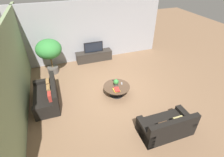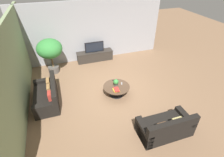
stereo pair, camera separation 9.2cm
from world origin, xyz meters
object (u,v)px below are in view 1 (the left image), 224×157
(couch_by_wall, at_px, (47,96))
(potted_plant_tabletop, at_px, (116,82))
(television, at_px, (94,47))
(coffee_table, at_px, (117,89))
(media_console, at_px, (94,56))
(couch_near_entry, at_px, (166,127))
(potted_palm_tall, at_px, (49,50))

(couch_by_wall, bearing_deg, potted_plant_tabletop, 81.51)
(couch_by_wall, distance_m, potted_plant_tabletop, 2.65)
(television, bearing_deg, coffee_table, -87.80)
(media_console, bearing_deg, couch_near_entry, -80.54)
(television, height_order, potted_plant_tabletop, television)
(coffee_table, xyz_separation_m, potted_plant_tabletop, (-0.01, 0.03, 0.29))
(coffee_table, height_order, couch_by_wall, couch_by_wall)
(couch_by_wall, height_order, potted_plant_tabletop, couch_by_wall)
(television, relative_size, couch_near_entry, 0.60)
(coffee_table, height_order, couch_near_entry, couch_near_entry)
(coffee_table, height_order, potted_plant_tabletop, potted_plant_tabletop)
(television, bearing_deg, couch_by_wall, -133.10)
(television, relative_size, potted_plant_tabletop, 3.25)
(media_console, bearing_deg, coffee_table, -87.81)
(television, xyz_separation_m, couch_by_wall, (-2.50, -2.67, -0.48))
(potted_plant_tabletop, bearing_deg, potted_palm_tall, 131.65)
(coffee_table, height_order, potted_palm_tall, potted_palm_tall)
(television, xyz_separation_m, potted_plant_tabletop, (0.10, -3.06, -0.19))
(media_console, distance_m, television, 0.50)
(media_console, bearing_deg, television, -90.00)
(couch_by_wall, bearing_deg, media_console, 136.92)
(coffee_table, distance_m, couch_near_entry, 2.40)
(media_console, relative_size, couch_by_wall, 1.08)
(television, bearing_deg, potted_palm_tall, -166.71)
(couch_near_entry, bearing_deg, television, -80.53)
(couch_by_wall, bearing_deg, television, 136.90)
(couch_by_wall, relative_size, potted_palm_tall, 1.06)
(couch_by_wall, bearing_deg, couch_near_entry, 51.54)
(couch_by_wall, height_order, potted_palm_tall, potted_palm_tall)
(media_console, relative_size, potted_palm_tall, 1.15)
(potted_palm_tall, bearing_deg, television, 13.29)
(media_console, bearing_deg, couch_by_wall, -133.08)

